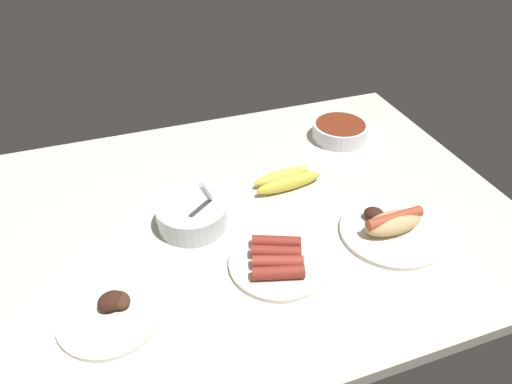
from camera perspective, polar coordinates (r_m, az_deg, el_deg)
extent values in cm
cube|color=silver|center=(107.86, -0.73, -3.02)|extent=(120.00, 90.00, 3.00)
ellipsoid|color=gold|center=(112.80, 4.08, 1.14)|extent=(17.63, 5.05, 3.72)
ellipsoid|color=#E5D14C|center=(115.27, 3.22, 1.95)|extent=(15.63, 4.99, 3.29)
cylinder|color=silver|center=(102.97, -7.90, -2.69)|extent=(15.58, 15.58, 5.45)
cylinder|color=beige|center=(102.27, -7.95, -2.22)|extent=(13.71, 13.71, 2.45)
cube|color=#B7B7BC|center=(98.28, -5.94, -0.33)|extent=(5.19, 9.87, 13.07)
cylinder|color=white|center=(89.94, -17.53, -14.19)|extent=(18.77, 18.77, 1.00)
ellipsoid|color=#472819|center=(89.36, -16.50, -12.62)|extent=(5.60, 5.78, 2.44)
ellipsoid|color=#381E14|center=(89.24, -17.40, -12.65)|extent=(5.74, 5.06, 3.04)
cylinder|color=white|center=(94.40, 2.60, -8.72)|extent=(20.06, 20.06, 1.00)
cylinder|color=maroon|center=(90.19, 2.76, -9.88)|extent=(10.43, 5.23, 2.58)
cylinder|color=#9E3828|center=(92.13, 2.68, -8.58)|extent=(10.39, 5.80, 2.58)
cylinder|color=maroon|center=(94.11, 2.59, -7.34)|extent=(10.33, 6.22, 2.58)
cylinder|color=maroon|center=(96.13, 2.52, -6.15)|extent=(10.32, 6.27, 2.58)
cylinder|color=white|center=(134.51, 10.26, 7.37)|extent=(15.52, 15.52, 4.59)
cylinder|color=maroon|center=(133.58, 10.35, 8.07)|extent=(13.96, 13.96, 1.00)
cylinder|color=white|center=(105.13, 16.30, -4.71)|extent=(22.40, 22.40, 1.00)
ellipsoid|color=tan|center=(103.40, 16.55, -3.60)|extent=(14.04, 6.61, 4.40)
cylinder|color=#AD472D|center=(102.64, 16.67, -3.09)|extent=(13.19, 2.99, 2.40)
ellipsoid|color=#381E14|center=(105.82, 14.30, -2.60)|extent=(5.68, 5.52, 2.80)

